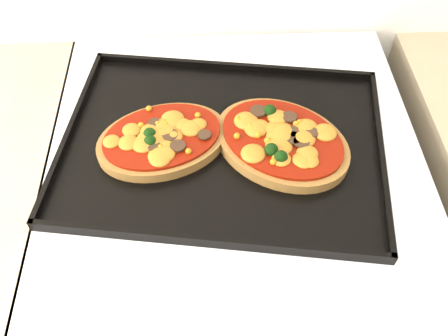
{
  "coord_description": "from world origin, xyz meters",
  "views": [
    {
      "loc": [
        -0.08,
        1.18,
        1.51
      ],
      "look_at": [
        -0.06,
        1.65,
        0.92
      ],
      "focal_mm": 40.0,
      "sensor_mm": 36.0,
      "label": 1
    }
  ],
  "objects_px": {
    "baking_tray": "(223,142)",
    "pizza_left": "(162,138)",
    "stove": "(232,279)",
    "pizza_right": "(282,140)"
  },
  "relations": [
    {
      "from": "stove",
      "to": "pizza_left",
      "type": "xyz_separation_m",
      "value": [
        -0.11,
        0.0,
        0.48
      ]
    },
    {
      "from": "stove",
      "to": "pizza_right",
      "type": "relative_size",
      "value": 4.2
    },
    {
      "from": "stove",
      "to": "pizza_right",
      "type": "bearing_deg",
      "value": -6.96
    },
    {
      "from": "baking_tray",
      "to": "pizza_right",
      "type": "bearing_deg",
      "value": 0.83
    },
    {
      "from": "baking_tray",
      "to": "pizza_right",
      "type": "relative_size",
      "value": 2.29
    },
    {
      "from": "baking_tray",
      "to": "pizza_left",
      "type": "bearing_deg",
      "value": -171.99
    },
    {
      "from": "stove",
      "to": "pizza_right",
      "type": "distance_m",
      "value": 0.49
    },
    {
      "from": "stove",
      "to": "baking_tray",
      "type": "bearing_deg",
      "value": 169.09
    },
    {
      "from": "stove",
      "to": "pizza_left",
      "type": "distance_m",
      "value": 0.49
    },
    {
      "from": "stove",
      "to": "baking_tray",
      "type": "xyz_separation_m",
      "value": [
        -0.02,
        0.0,
        0.47
      ]
    }
  ]
}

